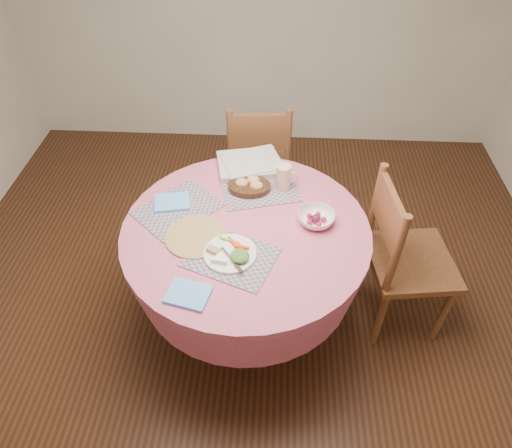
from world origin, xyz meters
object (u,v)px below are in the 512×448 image
Objects in this scene: latte_mug at (284,177)px; fruit_bowl at (316,218)px; dining_table at (246,255)px; dinner_plate at (231,253)px; chair_right at (403,256)px; bread_bowl at (250,185)px; wicker_trivet at (196,236)px; chair_back at (259,160)px.

fruit_bowl is at bearing -58.23° from latte_mug.
dining_table is 5.03× the size of dinner_plate.
dining_table is 6.57× the size of fruit_bowl.
latte_mug is (-0.65, 0.25, 0.31)m from chair_right.
bread_bowl is 0.42m from fruit_bowl.
chair_right is 3.29× the size of wicker_trivet.
chair_back is at bearing 110.53° from fruit_bowl.
chair_back reaches higher than latte_mug.
dinner_plate is at bearing -147.68° from fruit_bowl.
chair_back is (0.02, 0.94, -0.06)m from dining_table.
latte_mug is at bearing 121.77° from fruit_bowl.
dinner_plate is 0.57m from latte_mug.
fruit_bowl is at bearing 32.32° from dinner_plate.
chair_back is 1.08m from wicker_trivet.
dining_table is 1.31× the size of chair_back.
chair_right is at bearing 16.66° from dinner_plate.
dining_table is 8.81× the size of latte_mug.
dining_table is at bearing -89.84° from bread_bowl.
dining_table is 0.37m from bread_bowl.
dinner_plate reaches higher than wicker_trivet.
dinner_plate is (-0.05, -0.19, 0.22)m from dining_table.
dinner_plate is 0.47m from fruit_bowl.
chair_right is at bearing -15.15° from bread_bowl.
chair_back is at bearing 75.94° from wicker_trivet.
bread_bowl is at bearing -171.54° from latte_mug.
chair_right reaches higher than dining_table.
chair_right is 1.04× the size of chair_back.
wicker_trivet is 1.59× the size of fruit_bowl.
bread_bowl is at bearing 67.74° from chair_right.
dinner_plate is at bearing -96.04° from bread_bowl.
chair_right is 0.55m from fruit_bowl.
bread_bowl is 1.63× the size of latte_mug.
dinner_plate is (0.18, -0.12, 0.02)m from wicker_trivet.
dining_table is 0.42m from fruit_bowl.
wicker_trivet is at bearing -122.11° from bread_bowl.
wicker_trivet is 0.44m from bread_bowl.
dinner_plate is at bearing 82.29° from chair_back.
wicker_trivet is (-1.07, -0.15, 0.24)m from chair_right.
chair_right is 4.00× the size of dinner_plate.
bread_bowl is 1.22× the size of fruit_bowl.
fruit_bowl is (0.35, 0.06, 0.22)m from dining_table.
latte_mug is at bearing 100.86° from chair_back.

